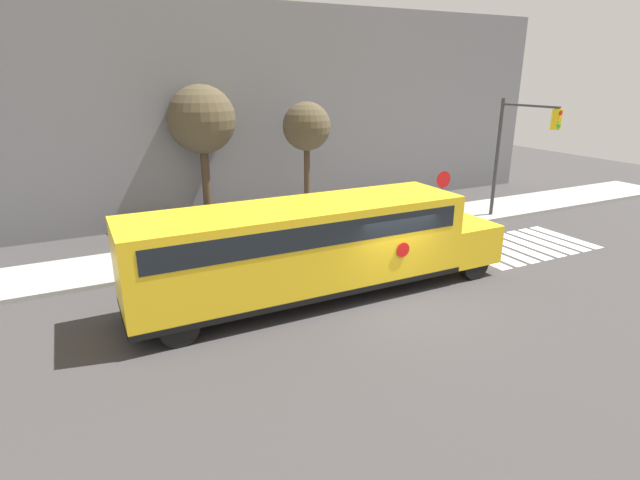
% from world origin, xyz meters
% --- Properties ---
extents(ground_plane, '(60.00, 60.00, 0.00)m').
position_xyz_m(ground_plane, '(0.00, 0.00, 0.00)').
color(ground_plane, '#3A3838').
extents(sidewalk_strip, '(44.00, 3.00, 0.15)m').
position_xyz_m(sidewalk_strip, '(0.00, 6.50, 0.07)').
color(sidewalk_strip, '#9E9E99').
rests_on(sidewalk_strip, ground).
extents(building_backdrop, '(32.00, 4.00, 9.51)m').
position_xyz_m(building_backdrop, '(0.00, 13.00, 4.75)').
color(building_backdrop, slate).
rests_on(building_backdrop, ground).
extents(crosswalk_stripes, '(5.40, 3.20, 0.01)m').
position_xyz_m(crosswalk_stripes, '(7.29, 2.00, 0.00)').
color(crosswalk_stripes, white).
rests_on(crosswalk_stripes, ground).
extents(school_bus, '(11.81, 2.57, 2.92)m').
position_xyz_m(school_bus, '(-2.22, 1.42, 1.69)').
color(school_bus, yellow).
rests_on(school_bus, ground).
extents(stop_sign, '(0.74, 0.10, 2.49)m').
position_xyz_m(stop_sign, '(6.10, 5.58, 1.67)').
color(stop_sign, '#38383A').
rests_on(stop_sign, ground).
extents(traffic_light, '(0.28, 3.10, 5.45)m').
position_xyz_m(traffic_light, '(9.22, 4.69, 3.60)').
color(traffic_light, '#38383A').
rests_on(traffic_light, ground).
extents(tree_near_sidewalk, '(2.07, 2.07, 5.37)m').
position_xyz_m(tree_near_sidewalk, '(1.03, 8.66, 4.26)').
color(tree_near_sidewalk, '#423323').
rests_on(tree_near_sidewalk, ground).
extents(tree_far_sidewalk, '(2.85, 2.85, 6.08)m').
position_xyz_m(tree_far_sidewalk, '(-3.05, 10.34, 4.60)').
color(tree_far_sidewalk, '#423323').
rests_on(tree_far_sidewalk, ground).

